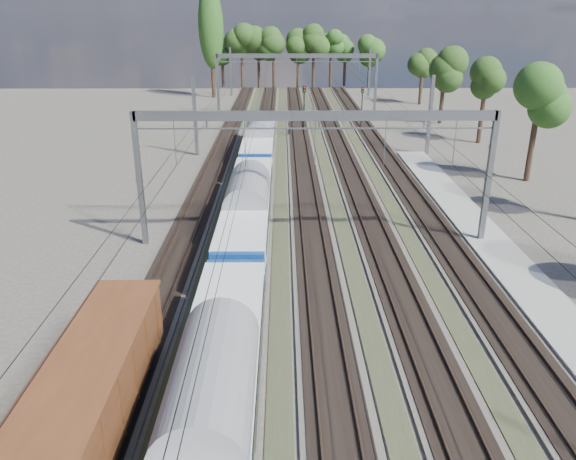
{
  "coord_description": "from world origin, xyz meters",
  "views": [
    {
      "loc": [
        -2.08,
        -5.51,
        15.0
      ],
      "look_at": [
        -1.79,
        25.32,
        2.8
      ],
      "focal_mm": 35.0,
      "sensor_mm": 36.0,
      "label": 1
    }
  ],
  "objects_px": {
    "freight_boxcar": "(83,409)",
    "signal_far": "(362,104)",
    "emu_train": "(248,202)",
    "signal_near": "(304,105)",
    "worker": "(289,129)"
  },
  "relations": [
    {
      "from": "emu_train",
      "to": "freight_boxcar",
      "type": "relative_size",
      "value": 4.68
    },
    {
      "from": "freight_boxcar",
      "to": "signal_far",
      "type": "distance_m",
      "value": 59.95
    },
    {
      "from": "freight_boxcar",
      "to": "signal_far",
      "type": "height_order",
      "value": "signal_far"
    },
    {
      "from": "freight_boxcar",
      "to": "signal_far",
      "type": "relative_size",
      "value": 2.44
    },
    {
      "from": "emu_train",
      "to": "freight_boxcar",
      "type": "height_order",
      "value": "emu_train"
    },
    {
      "from": "signal_far",
      "to": "emu_train",
      "type": "bearing_deg",
      "value": -113.28
    },
    {
      "from": "signal_near",
      "to": "emu_train",
      "type": "bearing_deg",
      "value": -76.5
    },
    {
      "from": "emu_train",
      "to": "signal_far",
      "type": "height_order",
      "value": "signal_far"
    },
    {
      "from": "worker",
      "to": "signal_far",
      "type": "relative_size",
      "value": 0.28
    },
    {
      "from": "emu_train",
      "to": "worker",
      "type": "bearing_deg",
      "value": 84.52
    },
    {
      "from": "emu_train",
      "to": "freight_boxcar",
      "type": "xyz_separation_m",
      "value": [
        -4.5,
        -20.71,
        -0.45
      ]
    },
    {
      "from": "freight_boxcar",
      "to": "worker",
      "type": "xyz_separation_m",
      "value": [
        7.77,
        54.74,
        -1.36
      ]
    },
    {
      "from": "emu_train",
      "to": "worker",
      "type": "height_order",
      "value": "emu_train"
    },
    {
      "from": "emu_train",
      "to": "signal_near",
      "type": "xyz_separation_m",
      "value": [
        5.08,
        33.68,
        1.3
      ]
    },
    {
      "from": "signal_near",
      "to": "signal_far",
      "type": "distance_m",
      "value": 8.19
    }
  ]
}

